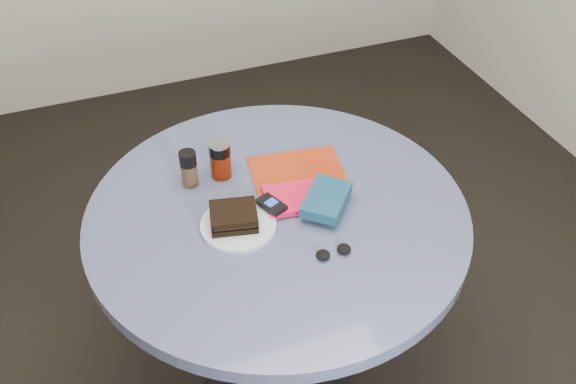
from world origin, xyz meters
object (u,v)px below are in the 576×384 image
object	(u,v)px
plate	(238,225)
soda_can	(220,159)
table	(278,253)
headphones	(334,252)
sandwich	(234,217)
red_book	(300,197)
magazine	(297,172)
novel	(326,199)
mp3_player	(271,204)
pepper_grinder	(189,168)

from	to	relation	value
plate	soda_can	xyz separation A→B (m)	(0.02, 0.22, 0.05)
table	headphones	xyz separation A→B (m)	(0.07, -0.20, 0.17)
plate	sandwich	xyz separation A→B (m)	(-0.01, 0.01, 0.03)
soda_can	red_book	size ratio (longest dim) A/B	0.59
sandwich	magazine	size ratio (longest dim) A/B	0.53
table	novel	size ratio (longest dim) A/B	6.60
plate	soda_can	distance (m)	0.22
table	soda_can	bearing A→B (deg)	116.95
sandwich	mp3_player	bearing A→B (deg)	8.87
pepper_grinder	magazine	bearing A→B (deg)	-11.09
pepper_grinder	novel	size ratio (longest dim) A/B	0.70
pepper_grinder	headphones	distance (m)	0.46
novel	magazine	bearing A→B (deg)	45.28
sandwich	novel	size ratio (longest dim) A/B	0.89
table	magazine	distance (m)	0.23
pepper_grinder	red_book	size ratio (longest dim) A/B	0.57
sandwich	plate	bearing A→B (deg)	-37.45
sandwich	headphones	size ratio (longest dim) A/B	1.50
table	red_book	bearing A→B (deg)	8.98
red_book	pepper_grinder	bearing A→B (deg)	153.95
pepper_grinder	red_book	world-z (taller)	pepper_grinder
soda_can	magazine	bearing A→B (deg)	-17.60
sandwich	mp3_player	size ratio (longest dim) A/B	1.53
table	red_book	xyz separation A→B (m)	(0.07, 0.01, 0.18)
sandwich	pepper_grinder	world-z (taller)	pepper_grinder
plate	red_book	world-z (taller)	red_book
magazine	pepper_grinder	bearing A→B (deg)	176.65
soda_can	novel	xyz separation A→B (m)	(0.21, -0.23, -0.02)
plate	sandwich	world-z (taller)	sandwich
red_book	mp3_player	xyz separation A→B (m)	(-0.09, -0.02, 0.01)
red_book	headphones	world-z (taller)	same
headphones	soda_can	bearing A→B (deg)	112.95
pepper_grinder	headphones	world-z (taller)	pepper_grinder
mp3_player	headphones	size ratio (longest dim) A/B	0.98
mp3_player	plate	bearing A→B (deg)	-166.45
pepper_grinder	magazine	world-z (taller)	pepper_grinder
magazine	mp3_player	distance (m)	0.18
soda_can	headphones	distance (m)	0.43
plate	red_book	size ratio (longest dim) A/B	1.03
magazine	sandwich	bearing A→B (deg)	-139.87
soda_can	mp3_player	xyz separation A→B (m)	(0.08, -0.19, -0.03)
sandwich	magazine	bearing A→B (deg)	32.39
pepper_grinder	soda_can	bearing A→B (deg)	4.33
plate	magazine	world-z (taller)	plate
headphones	plate	bearing A→B (deg)	136.61
red_book	plate	bearing A→B (deg)	-160.18
table	headphones	distance (m)	0.28
table	red_book	size ratio (longest dim) A/B	5.39
magazine	headphones	size ratio (longest dim) A/B	2.83
sandwich	magazine	world-z (taller)	sandwich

